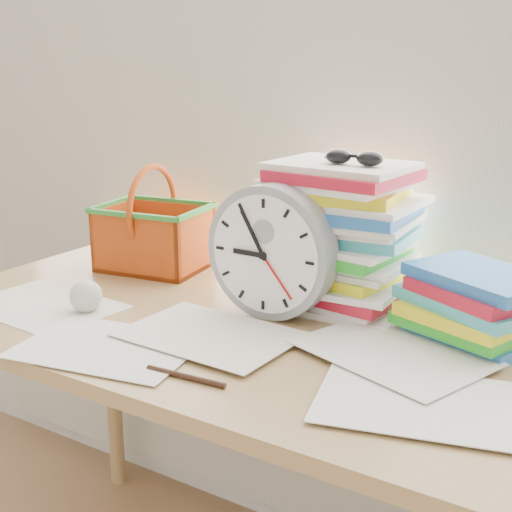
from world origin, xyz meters
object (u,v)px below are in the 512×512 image
Objects in this scene: paper_stack at (340,235)px; basket at (153,218)px; clock at (271,252)px; desk at (238,360)px; book_stack at (475,307)px.

basket is at bearing 179.88° from paper_stack.
desk is at bearing -110.43° from clock.
book_stack is at bearing -10.09° from paper_stack.
desk is at bearing -37.63° from basket.
clock is at bearing 69.57° from desk.
clock reaches higher than basket.
book_stack reaches higher than desk.
book_stack is at bearing 11.82° from clock.
desk is 0.47m from book_stack.
desk is 0.23m from clock.
paper_stack reaches higher than desk.
basket is (-0.40, 0.22, 0.20)m from desk.
book_stack is 1.06× the size of basket.
clock reaches higher than desk.
paper_stack is at bearing 57.79° from clock.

